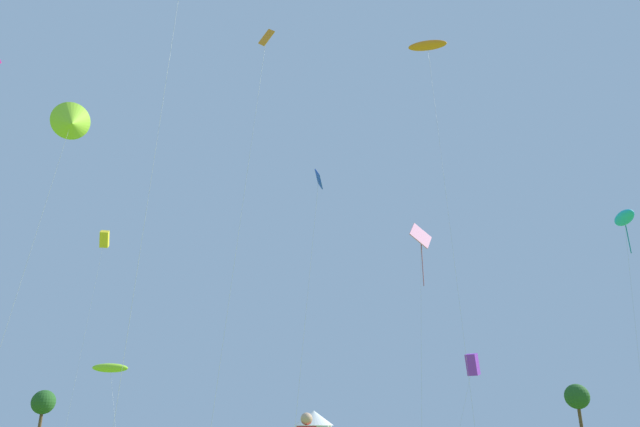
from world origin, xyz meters
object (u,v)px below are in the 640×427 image
object	(u,v)px
kite_orange_parafoil	(428,46)
kite_blue_diamond	(318,186)
kite_pink_diamond	(421,239)
tree_distant_left	(577,397)
kite_lime_delta	(71,122)
festival_tent_center	(314,423)
kite_lime_parafoil	(110,368)
kite_yellow_box	(104,239)
kite_purple_box	(473,365)
kite_cyan_parafoil	(624,218)
tree_distant_right	(43,402)
kite_orange_diamond	(265,49)

from	to	relation	value
kite_orange_parafoil	kite_blue_diamond	size ratio (longest dim) A/B	1.91
kite_pink_diamond	tree_distant_left	bearing A→B (deg)	59.21
kite_lime_delta	festival_tent_center	xyz separation A→B (m)	(10.31, 40.41, -18.09)
kite_lime_parafoil	kite_orange_parafoil	bearing A→B (deg)	-6.61
festival_tent_center	kite_orange_parafoil	bearing A→B (deg)	-59.68
kite_orange_parafoil	kite_pink_diamond	world-z (taller)	kite_orange_parafoil
kite_yellow_box	kite_blue_diamond	distance (m)	37.12
kite_purple_box	tree_distant_left	world-z (taller)	kite_purple_box
kite_purple_box	kite_yellow_box	bearing A→B (deg)	-176.71
kite_cyan_parafoil	festival_tent_center	bearing A→B (deg)	156.30
kite_orange_parafoil	kite_blue_diamond	bearing A→B (deg)	-135.72
kite_orange_parafoil	kite_yellow_box	distance (m)	42.60
kite_pink_diamond	kite_orange_parafoil	bearing A→B (deg)	-49.17
kite_purple_box	kite_blue_diamond	world-z (taller)	kite_blue_diamond
tree_distant_right	kite_lime_delta	bearing A→B (deg)	-58.96
kite_purple_box	kite_pink_diamond	bearing A→B (deg)	-110.15
kite_lime_parafoil	kite_cyan_parafoil	bearing A→B (deg)	7.51
kite_orange_parafoil	kite_purple_box	distance (m)	32.76
kite_orange_parafoil	kite_blue_diamond	world-z (taller)	kite_orange_parafoil
kite_orange_parafoil	tree_distant_right	xyz separation A→B (m)	(-53.82, 32.58, -30.99)
kite_lime_delta	kite_pink_diamond	world-z (taller)	kite_lime_delta
kite_pink_diamond	festival_tent_center	distance (m)	29.63
kite_orange_parafoil	kite_purple_box	size ratio (longest dim) A/B	4.20
kite_orange_parafoil	kite_orange_diamond	size ratio (longest dim) A/B	1.26
kite_lime_parafoil	kite_yellow_box	bearing A→B (deg)	127.35
kite_yellow_box	tree_distant_left	xyz separation A→B (m)	(57.75, 23.98, -17.06)
kite_lime_delta	tree_distant_left	bearing A→B (deg)	50.78
kite_pink_diamond	kite_orange_diamond	world-z (taller)	kite_orange_diamond
kite_lime_parafoil	tree_distant_right	bearing A→B (deg)	129.61
festival_tent_center	tree_distant_left	xyz separation A→B (m)	(34.03, 13.92, 3.31)
tree_distant_left	kite_orange_parafoil	bearing A→B (deg)	-117.49
kite_lime_parafoil	kite_orange_diamond	xyz separation A→B (m)	(17.03, -16.48, 20.42)
kite_lime_delta	kite_lime_parafoil	xyz separation A→B (m)	(-5.23, 19.62, -13.54)
kite_blue_diamond	kite_yellow_box	bearing A→B (deg)	140.80
kite_lime_delta	kite_cyan_parafoil	world-z (taller)	kite_lime_delta
kite_blue_diamond	festival_tent_center	world-z (taller)	kite_blue_diamond
kite_blue_diamond	festival_tent_center	bearing A→B (deg)	98.23
kite_orange_parafoil	kite_purple_box	xyz separation A→B (m)	(3.64, 16.55, -28.03)
kite_purple_box	kite_cyan_parafoil	distance (m)	21.10
kite_orange_parafoil	tree_distant_left	size ratio (longest dim) A/B	5.36
kite_yellow_box	kite_lime_delta	world-z (taller)	kite_yellow_box
kite_orange_parafoil	kite_cyan_parafoil	xyz separation A→B (m)	(18.65, 9.82, -14.81)
kite_cyan_parafoil	kite_pink_diamond	size ratio (longest dim) A/B	1.16
kite_lime_delta	tree_distant_left	xyz separation A→B (m)	(44.33, 54.33, -14.79)
kite_purple_box	kite_yellow_box	world-z (taller)	kite_yellow_box
kite_lime_delta	kite_pink_diamond	bearing A→B (deg)	38.56
kite_pink_diamond	kite_orange_diamond	size ratio (longest dim) A/B	0.64
kite_cyan_parafoil	festival_tent_center	world-z (taller)	kite_cyan_parafoil
kite_cyan_parafoil	kite_yellow_box	bearing A→B (deg)	175.60
festival_tent_center	tree_distant_right	distance (m)	40.61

